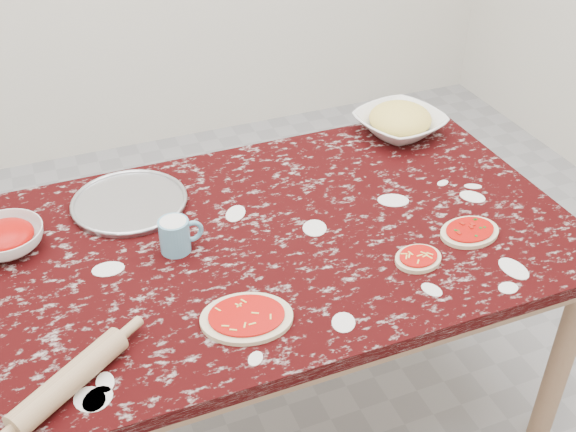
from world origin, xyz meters
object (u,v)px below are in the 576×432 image
Objects in this scene: pizza_tray at (130,203)px; sauce_bowl at (6,239)px; flour_mug at (176,235)px; rolling_pin at (69,380)px; worktable at (288,253)px; cheese_bowl at (400,124)px.

sauce_bowl reaches higher than pizza_tray.
rolling_pin is (-0.34, -0.39, -0.02)m from flour_mug.
worktable is at bearing -5.65° from flour_mug.
worktable is 5.36× the size of rolling_pin.
flour_mug is at bearing 174.35° from worktable.
worktable is 0.70m from cheese_bowl.
sauce_bowl is 0.71× the size of cheese_bowl.
flour_mug is at bearing -22.34° from sauce_bowl.
flour_mug is (0.08, -0.26, 0.04)m from pizza_tray.
sauce_bowl is 0.58m from rolling_pin.
rolling_pin reaches higher than pizza_tray.
sauce_bowl is at bearing -172.25° from cheese_bowl.
pizza_tray reaches higher than worktable.
pizza_tray is 0.28m from flour_mug.
worktable is 12.97× the size of flour_mug.
sauce_bowl reaches higher than worktable.
pizza_tray is at bearing 14.05° from sauce_bowl.
pizza_tray is 0.71m from rolling_pin.
sauce_bowl is (-0.35, -0.09, 0.03)m from pizza_tray.
flour_mug is 0.52m from rolling_pin.
cheese_bowl is (0.57, 0.39, 0.12)m from worktable.
cheese_bowl is at bearing 7.75° from sauce_bowl.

